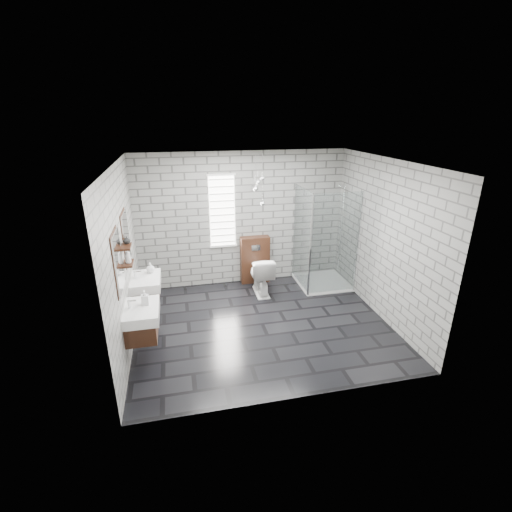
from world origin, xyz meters
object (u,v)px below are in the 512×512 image
object	(u,v)px
vanity_right	(143,283)
cistern_panel	(255,260)
shower_enclosure	(321,264)
toilet	(261,275)
vanity_left	(139,313)

from	to	relation	value
vanity_right	cistern_panel	xyz separation A→B (m)	(2.15, 1.23, -0.26)
shower_enclosure	toilet	bearing A→B (deg)	-179.07
vanity_right	shower_enclosure	world-z (taller)	shower_enclosure
toilet	vanity_left	bearing A→B (deg)	39.51
vanity_right	shower_enclosure	size ratio (longest dim) A/B	0.77
vanity_right	shower_enclosure	xyz separation A→B (m)	(3.41, 0.71, -0.25)
vanity_left	toilet	distance (m)	2.78
vanity_left	vanity_right	xyz separation A→B (m)	(0.00, 1.02, 0.00)
cistern_panel	toilet	distance (m)	0.55
vanity_right	toilet	bearing A→B (deg)	17.88
shower_enclosure	toilet	size ratio (longest dim) A/B	2.62
vanity_right	toilet	world-z (taller)	vanity_right
cistern_panel	toilet	xyz separation A→B (m)	(0.00, -0.54, -0.11)
vanity_right	vanity_left	bearing A→B (deg)	-90.00
cistern_panel	shower_enclosure	world-z (taller)	shower_enclosure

